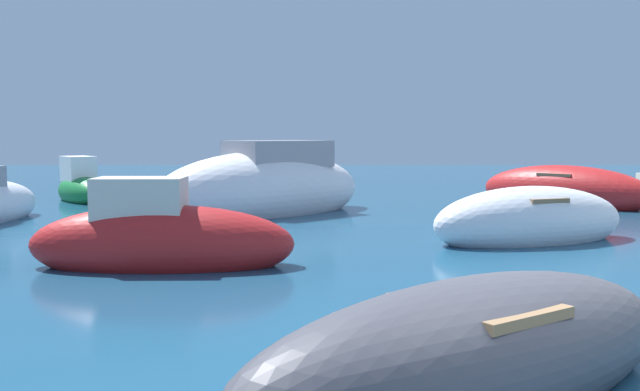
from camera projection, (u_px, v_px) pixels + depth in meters
moored_boat_0 at (531, 222)px, 12.57m from camera, size 4.26×2.77×1.33m
moored_boat_1 at (82, 188)px, 20.30m from camera, size 2.67×3.13×1.55m
moored_boat_4 at (266, 189)px, 16.95m from camera, size 6.00×5.69×2.29m
moored_boat_5 at (476, 357)px, 5.02m from camera, size 4.24×3.49×1.20m
moored_boat_7 at (564, 191)px, 19.03m from camera, size 4.59×4.63×1.46m
moored_boat_9 at (161, 240)px, 10.18m from camera, size 4.00×1.42×1.61m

